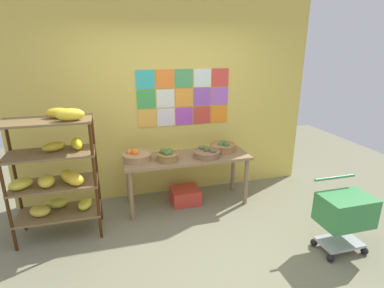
# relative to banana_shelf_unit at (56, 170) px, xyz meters

# --- Properties ---
(ground) EXTENTS (9.35, 9.35, 0.00)m
(ground) POSITION_rel_banana_shelf_unit_xyz_m (1.45, -0.90, -0.84)
(ground) COLOR #767457
(back_wall_with_art) EXTENTS (4.34, 0.07, 3.00)m
(back_wall_with_art) POSITION_rel_banana_shelf_unit_xyz_m (1.45, 0.81, 0.66)
(back_wall_with_art) COLOR #DAC151
(back_wall_with_art) RESTS_ON ground
(banana_shelf_unit) EXTENTS (0.97, 0.48, 1.55)m
(banana_shelf_unit) POSITION_rel_banana_shelf_unit_xyz_m (0.00, 0.00, 0.00)
(banana_shelf_unit) COLOR #41220B
(banana_shelf_unit) RESTS_ON ground
(display_table) EXTENTS (1.72, 0.59, 0.72)m
(display_table) POSITION_rel_banana_shelf_unit_xyz_m (1.61, 0.33, -0.20)
(display_table) COLOR olive
(display_table) RESTS_ON ground
(fruit_basket_back_left) EXTENTS (0.30, 0.30, 0.16)m
(fruit_basket_back_left) POSITION_rel_banana_shelf_unit_xyz_m (1.32, 0.25, -0.04)
(fruit_basket_back_left) COLOR olive
(fruit_basket_back_left) RESTS_ON display_table
(fruit_basket_left) EXTENTS (0.37, 0.37, 0.16)m
(fruit_basket_left) POSITION_rel_banana_shelf_unit_xyz_m (2.17, 0.42, -0.05)
(fruit_basket_left) COLOR #9F703E
(fruit_basket_left) RESTS_ON display_table
(fruit_basket_back_right) EXTENTS (0.37, 0.37, 0.14)m
(fruit_basket_back_right) POSITION_rel_banana_shelf_unit_xyz_m (1.87, 0.24, -0.05)
(fruit_basket_back_right) COLOR #8D6447
(fruit_basket_back_right) RESTS_ON display_table
(fruit_basket_centre) EXTENTS (0.39, 0.39, 0.15)m
(fruit_basket_centre) POSITION_rel_banana_shelf_unit_xyz_m (0.93, 0.38, -0.05)
(fruit_basket_centre) COLOR tan
(fruit_basket_centre) RESTS_ON display_table
(produce_crate_under_table) EXTENTS (0.40, 0.36, 0.21)m
(produce_crate_under_table) POSITION_rel_banana_shelf_unit_xyz_m (1.59, 0.36, -0.73)
(produce_crate_under_table) COLOR red
(produce_crate_under_table) RESTS_ON ground
(shopping_cart) EXTENTS (0.54, 0.42, 0.80)m
(shopping_cart) POSITION_rel_banana_shelf_unit_xyz_m (2.98, -1.14, -0.37)
(shopping_cart) COLOR black
(shopping_cart) RESTS_ON ground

